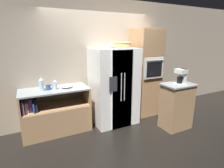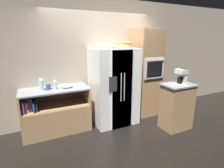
% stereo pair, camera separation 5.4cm
% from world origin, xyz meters
% --- Properties ---
extents(ground_plane, '(20.00, 20.00, 0.00)m').
position_xyz_m(ground_plane, '(0.00, 0.00, 0.00)').
color(ground_plane, black).
extents(wall_back, '(12.00, 0.06, 2.80)m').
position_xyz_m(wall_back, '(0.00, 0.47, 1.40)').
color(wall_back, tan).
rests_on(wall_back, ground_plane).
extents(counter_left, '(1.34, 0.61, 0.93)m').
position_xyz_m(counter_left, '(-1.12, 0.13, 0.35)').
color(counter_left, '#A87F56').
rests_on(counter_left, ground_plane).
extents(refrigerator, '(0.97, 0.83, 1.72)m').
position_xyz_m(refrigerator, '(0.18, 0.03, 0.86)').
color(refrigerator, white).
rests_on(refrigerator, ground_plane).
extents(wall_oven, '(0.65, 0.67, 2.15)m').
position_xyz_m(wall_oven, '(1.12, 0.13, 1.08)').
color(wall_oven, '#A87F56').
rests_on(wall_oven, ground_plane).
extents(island_counter, '(0.66, 0.47, 1.00)m').
position_xyz_m(island_counter, '(1.26, -0.84, 0.50)').
color(island_counter, '#A87F56').
rests_on(island_counter, ground_plane).
extents(wicker_basket, '(0.39, 0.39, 0.13)m').
position_xyz_m(wicker_basket, '(0.35, -0.03, 1.79)').
color(wicker_basket, tan).
rests_on(wicker_basket, refrigerator).
extents(fruit_bowl, '(0.31, 0.31, 0.06)m').
position_xyz_m(fruit_bowl, '(0.09, 0.12, 1.75)').
color(fruit_bowl, white).
rests_on(fruit_bowl, refrigerator).
extents(bottle_tall, '(0.09, 0.09, 0.29)m').
position_xyz_m(bottle_tall, '(-1.34, 0.11, 1.07)').
color(bottle_tall, silver).
rests_on(bottle_tall, counter_left).
extents(bottle_short, '(0.07, 0.07, 0.23)m').
position_xyz_m(bottle_short, '(-1.09, 0.09, 1.04)').
color(bottle_short, silver).
rests_on(bottle_short, counter_left).
extents(mug, '(0.13, 0.09, 0.11)m').
position_xyz_m(mug, '(-1.22, 0.12, 0.99)').
color(mug, '#384C7A').
rests_on(mug, counter_left).
extents(mixing_bowl, '(0.24, 0.24, 0.07)m').
position_xyz_m(mixing_bowl, '(-0.86, 0.13, 0.97)').
color(mixing_bowl, white).
rests_on(mixing_bowl, counter_left).
extents(coffee_maker, '(0.18, 0.20, 0.32)m').
position_xyz_m(coffee_maker, '(1.28, -0.87, 1.17)').
color(coffee_maker, white).
rests_on(coffee_maker, island_counter).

